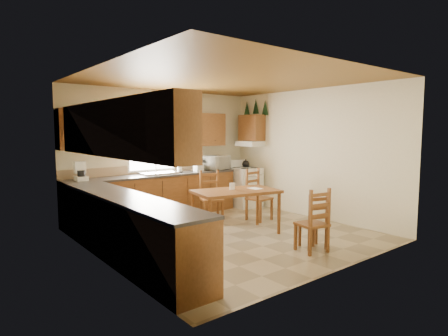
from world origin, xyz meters
TOP-DOWN VIEW (x-y plane):
  - floor at (0.00, 0.00)m, footprint 4.50×4.50m
  - ceiling at (0.00, 0.00)m, footprint 4.50×4.50m
  - wall_left at (-2.25, 0.00)m, footprint 4.50×4.50m
  - wall_right at (2.25, 0.00)m, footprint 4.50×4.50m
  - wall_back at (0.00, 2.25)m, footprint 4.50×4.50m
  - wall_front at (0.00, -2.25)m, footprint 4.50×4.50m
  - lower_cab_back at (-0.38, 1.95)m, footprint 3.75×0.60m
  - lower_cab_left at (-1.95, -0.15)m, footprint 0.60×3.60m
  - counter_back at (-0.38, 1.95)m, footprint 3.75×0.63m
  - counter_left at (-1.95, -0.15)m, footprint 0.63×3.60m
  - backsplash at (-0.38, 2.24)m, footprint 3.75×0.01m
  - upper_cab_back_left at (-1.55, 2.08)m, footprint 1.41×0.33m
  - upper_cab_back_right at (0.86, 2.08)m, footprint 1.25×0.33m
  - upper_cab_left at (-2.08, -0.15)m, footprint 0.33×3.60m
  - upper_cab_stove at (2.08, 1.65)m, footprint 0.33×0.62m
  - range_hood at (2.03, 1.65)m, footprint 0.44×0.62m
  - window_frame at (-0.30, 2.22)m, footprint 1.13×0.02m
  - window_pane at (-0.30, 2.21)m, footprint 1.05×0.01m
  - window_valance at (-0.30, 2.19)m, footprint 1.19×0.01m
  - sink_basin at (-0.30, 1.95)m, footprint 0.75×0.45m
  - pine_decal_a at (2.21, 1.33)m, footprint 0.22×0.22m
  - pine_decal_b at (2.21, 1.65)m, footprint 0.22×0.22m
  - pine_decal_c at (2.21, 1.97)m, footprint 0.22×0.22m
  - stove at (1.88, 1.65)m, footprint 0.68×0.70m
  - coffeemaker at (-1.91, 1.92)m, footprint 0.24×0.27m
  - paper_towel at (0.22, 1.95)m, footprint 0.13×0.13m
  - toaster at (0.70, 1.92)m, footprint 0.24×0.17m
  - microwave at (1.21, 1.91)m, footprint 0.63×0.53m
  - dining_table at (0.14, -0.05)m, footprint 1.60×1.12m
  - chair_near_left at (0.41, -1.51)m, footprint 0.47×0.46m
  - chair_near_right at (0.56, -1.42)m, footprint 0.46×0.45m
  - chair_far_left at (0.41, 1.03)m, footprint 0.54×0.53m
  - chair_far_right at (1.18, 0.44)m, footprint 0.49×0.47m
  - table_paper at (0.54, -0.13)m, footprint 0.20×0.26m
  - table_card at (0.11, 0.02)m, footprint 0.09×0.05m

SIDE VIEW (x-z plane):
  - floor at x=0.00m, z-range 0.00..0.00m
  - dining_table at x=0.14m, z-range 0.00..0.79m
  - chair_near_right at x=0.56m, z-range 0.00..0.87m
  - lower_cab_back at x=-0.38m, z-range 0.00..0.88m
  - lower_cab_left at x=-1.95m, z-range 0.00..0.88m
  - stove at x=1.88m, z-range 0.00..0.93m
  - chair_near_left at x=0.41m, z-range 0.00..0.97m
  - chair_far_left at x=0.41m, z-range 0.00..1.01m
  - chair_far_right at x=1.18m, z-range 0.00..1.04m
  - table_paper at x=0.54m, z-range 0.79..0.79m
  - table_card at x=0.11m, z-range 0.79..0.91m
  - counter_back at x=-0.38m, z-range 0.88..0.92m
  - counter_left at x=-1.95m, z-range 0.88..0.92m
  - sink_basin at x=-0.30m, z-range 0.92..0.96m
  - toaster at x=0.70m, z-range 0.92..1.10m
  - backsplash at x=-0.38m, z-range 0.92..1.10m
  - paper_towel at x=0.22m, z-range 0.92..1.17m
  - coffeemaker at x=-1.91m, z-range 0.92..1.24m
  - microwave at x=1.21m, z-range 0.92..1.25m
  - wall_left at x=-2.25m, z-range 1.35..1.35m
  - wall_right at x=2.25m, z-range 1.35..1.35m
  - wall_back at x=0.00m, z-range 1.35..1.35m
  - wall_front at x=0.00m, z-range 1.35..1.35m
  - range_hood at x=2.03m, z-range 1.46..1.58m
  - window_frame at x=-0.30m, z-range 0.96..2.14m
  - window_pane at x=-0.30m, z-range 1.00..2.10m
  - upper_cab_back_left at x=-1.55m, z-range 1.48..2.23m
  - upper_cab_back_right at x=0.86m, z-range 1.48..2.23m
  - upper_cab_left at x=-2.08m, z-range 1.48..2.23m
  - upper_cab_stove at x=2.08m, z-range 1.59..2.21m
  - window_valance at x=-0.30m, z-range 1.93..2.17m
  - pine_decal_a at x=2.21m, z-range 2.20..2.56m
  - pine_decal_c at x=2.21m, z-range 2.20..2.56m
  - pine_decal_b at x=2.21m, z-range 2.24..2.60m
  - ceiling at x=0.00m, z-range 2.70..2.70m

